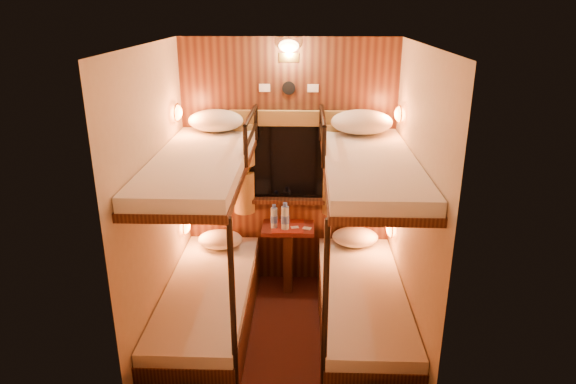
{
  "coord_description": "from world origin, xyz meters",
  "views": [
    {
      "loc": [
        0.16,
        -3.68,
        2.66
      ],
      "look_at": [
        0.02,
        0.15,
        1.26
      ],
      "focal_mm": 32.0,
      "sensor_mm": 36.0,
      "label": 1
    }
  ],
  "objects_px": {
    "bunk_left": "(207,273)",
    "bottle_right": "(285,218)",
    "bunk_right": "(363,276)",
    "table": "(288,248)",
    "bottle_left": "(274,218)"
  },
  "relations": [
    {
      "from": "bunk_right",
      "to": "bottle_right",
      "type": "relative_size",
      "value": 7.08
    },
    {
      "from": "bottle_left",
      "to": "bunk_right",
      "type": "bearing_deg",
      "value": -43.65
    },
    {
      "from": "bottle_left",
      "to": "bottle_right",
      "type": "height_order",
      "value": "bottle_right"
    },
    {
      "from": "bunk_left",
      "to": "bottle_right",
      "type": "xyz_separation_m",
      "value": [
        0.62,
        0.72,
        0.21
      ]
    },
    {
      "from": "bunk_right",
      "to": "bottle_right",
      "type": "height_order",
      "value": "bunk_right"
    },
    {
      "from": "bottle_left",
      "to": "bottle_right",
      "type": "xyz_separation_m",
      "value": [
        0.11,
        -0.03,
        0.01
      ]
    },
    {
      "from": "table",
      "to": "bottle_right",
      "type": "height_order",
      "value": "bottle_right"
    },
    {
      "from": "bunk_left",
      "to": "table",
      "type": "height_order",
      "value": "bunk_left"
    },
    {
      "from": "table",
      "to": "bottle_left",
      "type": "relative_size",
      "value": 2.77
    },
    {
      "from": "table",
      "to": "bottle_left",
      "type": "xyz_separation_m",
      "value": [
        -0.13,
        -0.04,
        0.34
      ]
    },
    {
      "from": "bunk_right",
      "to": "bottle_left",
      "type": "relative_size",
      "value": 8.04
    },
    {
      "from": "table",
      "to": "bottle_left",
      "type": "height_order",
      "value": "bottle_left"
    },
    {
      "from": "bunk_right",
      "to": "table",
      "type": "relative_size",
      "value": 2.9
    },
    {
      "from": "bunk_left",
      "to": "table",
      "type": "relative_size",
      "value": 2.9
    },
    {
      "from": "bunk_left",
      "to": "bottle_right",
      "type": "height_order",
      "value": "bunk_left"
    }
  ]
}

